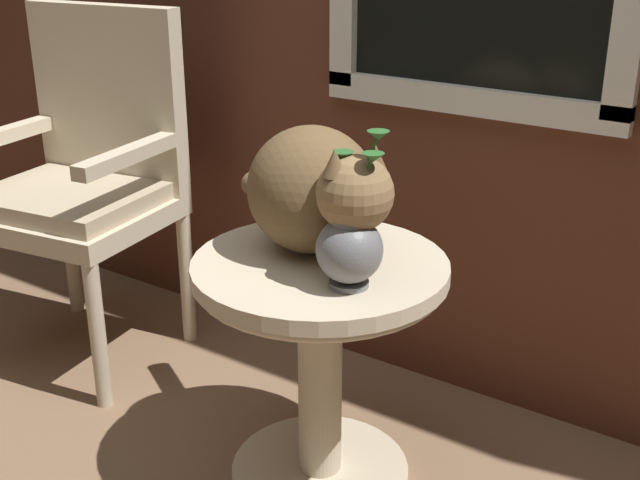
{
  "coord_description": "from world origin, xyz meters",
  "views": [
    {
      "loc": [
        1.16,
        -1.27,
        1.28
      ],
      "look_at": [
        0.24,
        0.09,
        0.62
      ],
      "focal_mm": 46.06,
      "sensor_mm": 36.0,
      "label": 1
    }
  ],
  "objects": [
    {
      "name": "pewter_vase_with_ivy",
      "position": [
        0.36,
        0.02,
        0.67
      ],
      "size": [
        0.14,
        0.14,
        0.32
      ],
      "color": "slate",
      "rests_on": "wicker_side_table"
    },
    {
      "name": "wicker_side_table",
      "position": [
        0.24,
        0.09,
        0.4
      ],
      "size": [
        0.57,
        0.57,
        0.57
      ],
      "color": "beige",
      "rests_on": "ground_plane"
    },
    {
      "name": "cat",
      "position": [
        0.2,
        0.13,
        0.71
      ],
      "size": [
        0.57,
        0.39,
        0.29
      ],
      "color": "brown",
      "rests_on": "wicker_side_table"
    },
    {
      "name": "wicker_chair",
      "position": [
        -0.7,
        0.26,
        0.57
      ],
      "size": [
        0.57,
        0.53,
        1.03
      ],
      "color": "beige",
      "rests_on": "ground_plane"
    },
    {
      "name": "ground_plane",
      "position": [
        0.0,
        0.0,
        0.0
      ],
      "size": [
        6.0,
        6.0,
        0.0
      ],
      "primitive_type": "plane",
      "color": "#7F6047"
    }
  ]
}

